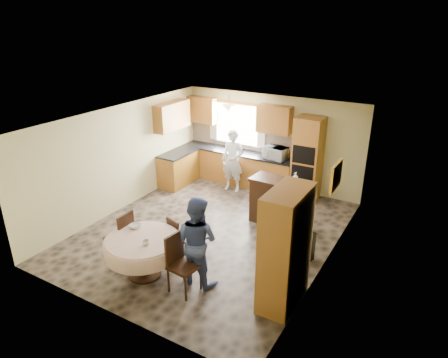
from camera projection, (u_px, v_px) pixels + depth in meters
floor at (212, 231)px, 8.74m from camera, size 5.00×6.00×0.01m
ceiling at (210, 119)px, 7.79m from camera, size 5.00×6.00×0.01m
wall_back at (271, 142)px, 10.66m from camera, size 5.00×0.02×2.50m
wall_front at (103, 245)px, 5.87m from camera, size 5.00×0.02×2.50m
wall_left at (122, 158)px, 9.43m from camera, size 0.02×6.00×2.50m
wall_right at (330, 205)px, 7.10m from camera, size 0.02×6.00×2.50m
window at (238, 124)px, 10.98m from camera, size 1.40×0.03×1.10m
curtain_left at (213, 119)px, 11.27m from camera, size 0.22×0.02×1.15m
curtain_right at (261, 126)px, 10.57m from camera, size 0.22×0.02×1.15m
base_cab_back at (237, 168)px, 11.12m from camera, size 3.30×0.60×0.88m
counter_back at (237, 152)px, 10.95m from camera, size 3.30×0.64×0.04m
base_cab_left at (179, 169)px, 11.04m from camera, size 0.60×1.20×0.88m
counter_left at (178, 153)px, 10.86m from camera, size 0.64×1.20×0.04m
backsplash at (242, 139)px, 11.07m from camera, size 3.30×0.02×0.55m
wall_cab_left at (202, 110)px, 11.23m from camera, size 0.85×0.33×0.72m
wall_cab_right at (274, 119)px, 10.20m from camera, size 0.90×0.33×0.72m
wall_cab_side at (172, 116)px, 10.54m from camera, size 0.33×1.20×0.72m
oven_tower at (307, 159)px, 9.95m from camera, size 0.66×0.62×2.12m
oven_upper at (304, 155)px, 9.62m from camera, size 0.56×0.01×0.45m
oven_lower at (302, 174)px, 9.81m from camera, size 0.56×0.01×0.45m
pendant at (229, 109)px, 10.39m from camera, size 0.36×0.36×0.18m
sideboard at (281, 204)px, 8.85m from camera, size 1.41×0.65×0.99m
space_heater at (301, 245)px, 7.66m from camera, size 0.50×0.41×0.59m
cupboard at (285, 249)px, 6.24m from camera, size 0.52×1.05×2.00m
dining_table at (143, 247)px, 7.05m from camera, size 1.34×1.34×0.76m
chair_left at (123, 234)px, 7.55m from camera, size 0.44×0.44×1.00m
chair_back at (178, 236)px, 7.61m from camera, size 0.47×0.47×0.86m
chair_right at (180, 260)px, 6.69m from camera, size 0.50×0.50×1.04m
framed_picture at (336, 176)px, 7.22m from camera, size 0.06×0.62×0.51m
microwave at (275, 153)px, 10.30m from camera, size 0.63×0.46×0.32m
person_sink at (233, 161)px, 10.49m from camera, size 0.65×0.46×1.67m
person_dining at (197, 241)px, 6.82m from camera, size 0.81×0.64×1.63m
bowl_sideboard at (272, 181)px, 8.77m from camera, size 0.20×0.20×0.05m
bottle_sideboard at (295, 180)px, 8.46m from camera, size 0.14×0.14×0.32m
cup_table at (146, 242)px, 6.78m from camera, size 0.13×0.13×0.09m
bowl_table at (135, 226)px, 7.33m from camera, size 0.22×0.22×0.06m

